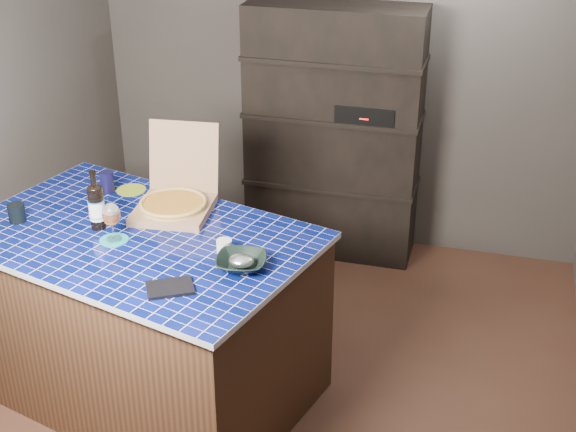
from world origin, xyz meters
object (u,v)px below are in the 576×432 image
(kitchen_island, at_px, (143,314))
(bowl, at_px, (241,263))
(pizza_box, at_px, (175,201))
(wine_glass, at_px, (111,215))
(dvd_case, at_px, (170,288))
(mead_bottle, at_px, (96,206))

(kitchen_island, relative_size, bowl, 8.37)
(kitchen_island, distance_m, pizza_box, 0.64)
(wine_glass, xyz_separation_m, bowl, (0.71, -0.09, -0.11))
(wine_glass, bearing_deg, bowl, -6.88)
(bowl, bearing_deg, wine_glass, 173.12)
(wine_glass, xyz_separation_m, dvd_case, (0.45, -0.35, -0.14))
(dvd_case, bearing_deg, pizza_box, 171.25)
(kitchen_island, height_order, wine_glass, wine_glass)
(kitchen_island, xyz_separation_m, mead_bottle, (-0.22, 0.02, 0.62))
(pizza_box, bearing_deg, wine_glass, -119.38)
(kitchen_island, height_order, dvd_case, dvd_case)
(wine_glass, distance_m, bowl, 0.72)
(pizza_box, distance_m, wine_glass, 0.43)
(kitchen_island, distance_m, bowl, 0.83)
(mead_bottle, bearing_deg, kitchen_island, -5.78)
(dvd_case, distance_m, bowl, 0.37)
(kitchen_island, bearing_deg, dvd_case, -34.06)
(pizza_box, xyz_separation_m, wine_glass, (-0.17, -0.39, 0.08))
(kitchen_island, distance_m, wine_glass, 0.65)
(mead_bottle, xyz_separation_m, wine_glass, (0.14, -0.11, 0.02))
(mead_bottle, bearing_deg, wine_glass, -37.64)
(wine_glass, bearing_deg, dvd_case, -37.88)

